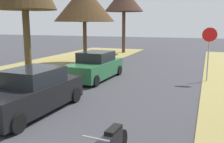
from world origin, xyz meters
TOP-DOWN VIEW (x-y plane):
  - stop_sign_far at (3.82, 13.94)m, footprint 0.81×0.55m
  - street_tree_left_mid_b at (-5.33, 17.28)m, footprint 4.67×4.67m
  - street_tree_left_far at (-4.94, 25.93)m, footprint 4.17×4.17m
  - parked_sedan_black at (-2.11, 6.44)m, footprint 2.08×4.46m
  - parked_sedan_green at (-2.29, 12.43)m, footprint 2.08×4.46m

SIDE VIEW (x-z plane):
  - parked_sedan_black at x=-2.11m, z-range -0.06..1.51m
  - parked_sedan_green at x=-2.29m, z-range -0.06..1.51m
  - stop_sign_far at x=3.82m, z-range 0.70..3.64m
  - street_tree_left_mid_b at x=-5.33m, z-range 1.67..7.70m
  - street_tree_left_far at x=-4.94m, z-range 2.21..9.13m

